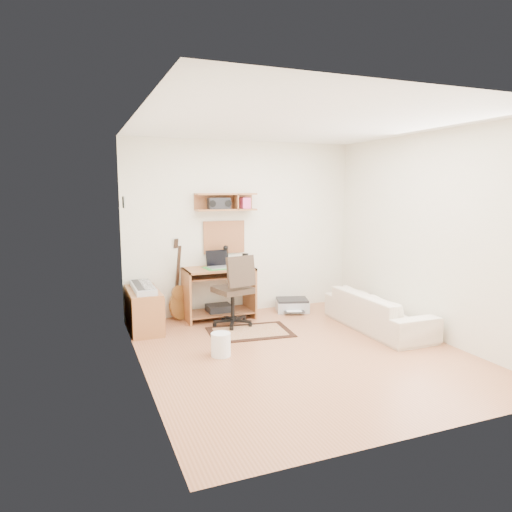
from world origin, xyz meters
name	(u,v)px	position (x,y,z in m)	size (l,w,h in m)	color
floor	(301,352)	(0.00, 0.00, -0.01)	(3.60, 4.00, 0.01)	#B5724B
ceiling	(304,122)	(0.00, 0.00, 2.60)	(3.60, 4.00, 0.01)	white
back_wall	(242,228)	(0.00, 2.00, 1.30)	(3.60, 0.01, 2.60)	#EEE7CF
left_wall	(139,249)	(-1.80, 0.00, 1.30)	(0.01, 4.00, 2.60)	#EEE7CF
right_wall	(429,236)	(1.80, 0.00, 1.30)	(0.01, 4.00, 2.60)	#EEE7CF
wall_shelf	(226,202)	(-0.30, 1.88, 1.70)	(0.90, 0.25, 0.26)	#A4663A
cork_board	(224,237)	(-0.30, 1.98, 1.17)	(0.64, 0.03, 0.49)	#AC7E56
wall_photo	(124,202)	(-1.79, 1.50, 1.72)	(0.02, 0.20, 0.15)	#4C8CBF
desk	(219,293)	(-0.47, 1.73, 0.38)	(1.00, 0.55, 0.75)	#A4663A
laptop	(220,259)	(-0.45, 1.71, 0.88)	(0.34, 0.34, 0.26)	silver
speaker	(245,260)	(-0.07, 1.68, 0.85)	(0.09, 0.09, 0.20)	black
desk_lamp	(228,255)	(-0.28, 1.87, 0.90)	(0.10, 0.10, 0.31)	black
pencil_cup	(237,263)	(-0.15, 1.83, 0.79)	(0.06, 0.06, 0.09)	#334C9A
boombox	(219,203)	(-0.41, 1.87, 1.68)	(0.32, 0.15, 0.16)	black
rug	(250,332)	(-0.29, 0.91, 0.01)	(1.08, 0.72, 0.01)	tan
task_chair	(233,290)	(-0.40, 1.29, 0.51)	(0.52, 0.52, 1.02)	#33281E
cabinet	(144,310)	(-1.58, 1.55, 0.28)	(0.40, 0.90, 0.55)	#A4663A
music_keyboard	(143,287)	(-1.58, 1.55, 0.59)	(0.26, 0.83, 0.07)	#B2B5BA
guitar	(179,280)	(-1.03, 1.86, 0.59)	(0.32, 0.20, 1.18)	olive
waste_basket	(221,345)	(-0.91, 0.22, 0.13)	(0.22, 0.22, 0.27)	white
printer	(292,306)	(0.70, 1.68, 0.08)	(0.49, 0.38, 0.18)	#A5A8AA
sofa	(378,305)	(1.38, 0.42, 0.33)	(1.71, 0.50, 0.67)	beige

